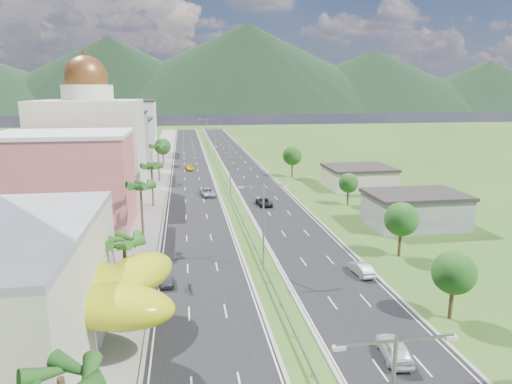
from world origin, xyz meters
name	(u,v)px	position (x,y,z in m)	size (l,w,h in m)	color
ground	(280,307)	(0.00, 0.00, 0.00)	(500.00, 500.00, 0.00)	#2D5119
road_left	(191,167)	(-7.50, 90.00, 0.02)	(11.00, 260.00, 0.04)	black
road_right	(242,166)	(7.50, 90.00, 0.02)	(11.00, 260.00, 0.04)	black
sidewalk_left	(158,168)	(-17.00, 90.00, 0.06)	(7.00, 260.00, 0.12)	gray
median_guardrail	(222,176)	(0.00, 71.99, 0.62)	(0.10, 216.06, 0.76)	gray
streetlight_median_b	(263,218)	(0.00, 10.00, 6.75)	(6.04, 0.25, 11.00)	gray
streetlight_median_c	(230,166)	(0.00, 50.00, 6.75)	(6.04, 0.25, 11.00)	gray
streetlight_median_d	(215,142)	(0.00, 95.00, 6.75)	(6.04, 0.25, 11.00)	gray
streetlight_median_e	(207,129)	(0.00, 140.00, 6.75)	(6.04, 0.25, 11.00)	gray
lime_canopy	(63,292)	(-20.00, -4.00, 4.99)	(18.00, 15.00, 7.40)	#AFB912
pink_shophouse	(66,184)	(-28.00, 32.00, 7.50)	(20.00, 15.00, 15.00)	#D55765
domed_building	(91,143)	(-28.00, 55.00, 11.35)	(20.00, 20.00, 28.70)	beige
midrise_grey	(115,145)	(-27.00, 80.00, 8.00)	(16.00, 15.00, 16.00)	slate
midrise_beige	(125,142)	(-27.00, 102.00, 6.50)	(16.00, 15.00, 13.00)	#BDB69C
midrise_white	(133,127)	(-27.00, 125.00, 9.00)	(16.00, 15.00, 18.00)	silver
shed_near	(415,211)	(28.00, 25.00, 2.50)	(15.00, 10.00, 5.00)	slate
shed_far	(358,178)	(30.00, 55.00, 2.20)	(14.00, 12.00, 4.40)	#BDB69C
palm_tree_b	(124,244)	(-15.50, 2.00, 7.06)	(3.60, 3.60, 8.10)	#47301C
palm_tree_c	(141,188)	(-15.50, 22.00, 8.50)	(3.60, 3.60, 9.60)	#47301C
palm_tree_d	(151,168)	(-15.50, 45.00, 7.54)	(3.60, 3.60, 8.60)	#47301C
palm_tree_e	(158,148)	(-15.50, 70.00, 8.31)	(3.60, 3.60, 9.40)	#47301C
leafy_tree_lfar	(163,147)	(-15.50, 95.00, 5.58)	(4.90, 4.90, 8.05)	#47301C
leafy_tree_ra	(454,273)	(16.00, -5.00, 4.78)	(4.20, 4.20, 6.90)	#47301C
leafy_tree_rb	(401,219)	(19.00, 12.00, 5.18)	(4.55, 4.55, 7.47)	#47301C
leafy_tree_rc	(349,183)	(22.00, 40.00, 4.37)	(3.85, 3.85, 6.33)	#47301C
leafy_tree_rd	(292,156)	(18.00, 70.00, 5.58)	(4.90, 4.90, 8.05)	#47301C
mountain_ridge	(248,111)	(60.00, 450.00, 0.00)	(860.00, 140.00, 90.00)	black
car_dark_left	(164,277)	(-12.04, 7.96, 0.82)	(1.65, 4.73, 1.56)	black
car_silver_mid_left	(207,192)	(-4.68, 51.97, 0.84)	(2.65, 5.74, 1.60)	#979A9E
car_yellow_far_left	(190,168)	(-7.79, 84.64, 0.78)	(2.08, 5.12, 1.48)	gold
car_white_near_right	(394,349)	(7.52, -10.55, 0.90)	(2.02, 5.02, 1.71)	silver
car_silver_right	(361,269)	(11.49, 6.74, 0.80)	(1.61, 4.60, 1.52)	#9EA1A5
car_dark_far_right	(264,201)	(5.75, 42.31, 0.78)	(2.47, 5.35, 1.49)	black
motorcycle	(190,286)	(-9.15, 5.18, 0.72)	(0.65, 2.13, 1.36)	black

